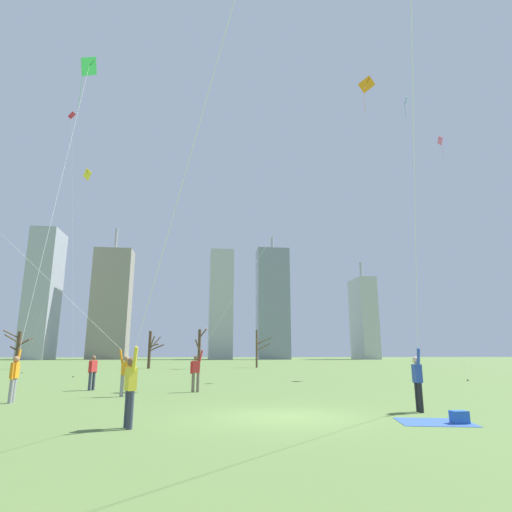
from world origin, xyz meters
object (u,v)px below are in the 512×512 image
(distant_kite_drifting_left_teal, at_px, (411,123))
(picnic_spot, at_px, (449,419))
(distant_kite_high_overhead_pink, at_px, (437,169))
(kite_flyer_foreground_right_green, at_px, (44,252))
(kite_flyer_midfield_center_orange, at_px, (238,300))
(bare_tree_right_of_center, at_px, (18,348))
(kite_flyer_foreground_left_white, at_px, (195,160))
(bystander_watching_nearby, at_px, (93,371))
(kite_flyer_midfield_right_purple, at_px, (417,332))
(distant_kite_drifting_right_red, at_px, (72,140))
(bare_tree_leftmost, at_px, (199,347))
(distant_kite_low_near_trees_yellow, at_px, (83,187))
(bare_tree_left_of_center, at_px, (151,349))
(kite_flyer_midfield_left_blue, at_px, (78,323))
(bare_tree_rightmost, at_px, (258,348))

(distant_kite_drifting_left_teal, bearing_deg, picnic_spot, -119.18)
(distant_kite_high_overhead_pink, distance_m, distant_kite_drifting_left_teal, 4.72)
(kite_flyer_foreground_right_green, relative_size, kite_flyer_midfield_center_orange, 0.96)
(distant_kite_drifting_left_teal, xyz_separation_m, bare_tree_right_of_center, (-37.20, 21.31, -18.46))
(kite_flyer_foreground_left_white, distance_m, bystander_watching_nearby, 15.90)
(kite_flyer_midfield_right_purple, bearing_deg, distant_kite_high_overhead_pink, 55.24)
(kite_flyer_midfield_right_purple, relative_size, picnic_spot, 5.97)
(distant_kite_drifting_right_red, relative_size, bare_tree_leftmost, 4.83)
(distant_kite_low_near_trees_yellow, relative_size, distant_kite_high_overhead_pink, 0.96)
(picnic_spot, bearing_deg, kite_flyer_foreground_right_green, 147.83)
(bare_tree_left_of_center, bearing_deg, bare_tree_right_of_center, -176.56)
(distant_kite_drifting_right_red, bearing_deg, kite_flyer_foreground_right_green, -74.41)
(kite_flyer_midfield_center_orange, xyz_separation_m, kite_flyer_midfield_left_blue, (-7.10, -1.71, -1.30))
(kite_flyer_foreground_left_white, relative_size, bare_tree_right_of_center, 4.18)
(picnic_spot, xyz_separation_m, bare_tree_leftmost, (-6.08, 39.87, 2.38))
(bystander_watching_nearby, bearing_deg, kite_flyer_midfield_left_blue, -94.45)
(kite_flyer_foreground_left_white, height_order, bare_tree_rightmost, kite_flyer_foreground_left_white)
(kite_flyer_midfield_center_orange, relative_size, distant_kite_low_near_trees_yellow, 1.05)
(distant_kite_drifting_left_teal, relative_size, picnic_spot, 11.42)
(picnic_spot, distance_m, bare_tree_rightmost, 43.69)
(kite_flyer_foreground_right_green, xyz_separation_m, kite_flyer_midfield_right_purple, (12.73, -7.43, -3.66))
(kite_flyer_foreground_left_white, distance_m, bare_tree_rightmost, 47.48)
(kite_flyer_midfield_center_orange, distance_m, bare_tree_rightmost, 33.65)
(distant_kite_drifting_left_teal, distance_m, bare_tree_leftmost, 32.15)
(kite_flyer_foreground_left_white, xyz_separation_m, bare_tree_rightmost, (7.77, 46.75, -2.79))
(kite_flyer_foreground_right_green, relative_size, kite_flyer_midfield_left_blue, 1.35)
(distant_kite_drifting_left_teal, xyz_separation_m, bare_tree_left_of_center, (-22.79, 22.18, -18.47))
(bare_tree_rightmost, bearing_deg, kite_flyer_midfield_right_purple, -92.04)
(kite_flyer_foreground_right_green, bearing_deg, bystander_watching_nearby, 62.09)
(distant_kite_high_overhead_pink, bearing_deg, kite_flyer_midfield_right_purple, -124.76)
(distant_kite_drifting_left_teal, height_order, picnic_spot, distant_kite_drifting_left_teal)
(picnic_spot, distance_m, bare_tree_leftmost, 40.40)
(distant_kite_low_near_trees_yellow, relative_size, bare_tree_left_of_center, 4.46)
(distant_kite_high_overhead_pink, bearing_deg, distant_kite_drifting_right_red, 174.95)
(kite_flyer_midfield_right_purple, height_order, distant_kite_drifting_left_teal, distant_kite_drifting_left_teal)
(bare_tree_left_of_center, relative_size, bare_tree_leftmost, 0.94)
(kite_flyer_foreground_right_green, distance_m, bystander_watching_nearby, 6.21)
(kite_flyer_foreground_right_green, distance_m, kite_flyer_midfield_right_purple, 15.19)
(distant_kite_low_near_trees_yellow, relative_size, bare_tree_right_of_center, 4.50)
(picnic_spot, relative_size, bare_tree_left_of_center, 0.48)
(kite_flyer_foreground_right_green, bearing_deg, kite_flyer_midfield_left_blue, 22.12)
(picnic_spot, xyz_separation_m, bare_tree_left_of_center, (-11.79, 41.87, 2.20))
(kite_flyer_midfield_center_orange, distance_m, kite_flyer_foreground_left_white, 13.83)
(distant_kite_low_near_trees_yellow, bearing_deg, bare_tree_left_of_center, 63.68)
(kite_flyer_midfield_right_purple, height_order, bare_tree_right_of_center, kite_flyer_midfield_right_purple)
(kite_flyer_midfield_center_orange, distance_m, bare_tree_left_of_center, 32.31)
(kite_flyer_foreground_right_green, height_order, distant_kite_low_near_trees_yellow, kite_flyer_foreground_right_green)
(distant_kite_drifting_right_red, height_order, bare_tree_rightmost, distant_kite_drifting_right_red)
(kite_flyer_foreground_right_green, height_order, bystander_watching_nearby, kite_flyer_foreground_right_green)
(bare_tree_left_of_center, distance_m, bare_tree_leftmost, 6.05)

